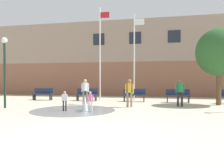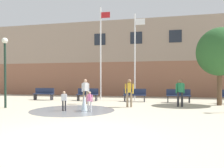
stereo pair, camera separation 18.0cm
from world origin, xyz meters
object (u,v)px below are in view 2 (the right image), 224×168
object	(u,v)px
child_running	(90,100)
teen_by_trashcan	(85,89)
park_bench_left_of_flagpoles	(87,94)
flagpole_left	(101,51)
park_bench_center	(135,95)
child_with_pink_shirt	(64,99)
park_bench_near_trashcan	(178,96)
park_bench_far_left	(44,94)
adult_watching	(129,91)
lamp_post_left_lane	(5,62)
flagpole_right	(135,54)
adult_in_red	(180,91)
street_tree_near_building	(220,52)

from	to	relation	value
child_running	teen_by_trashcan	world-z (taller)	teen_by_trashcan
park_bench_left_of_flagpoles	flagpole_left	size ratio (longest dim) A/B	0.22
park_bench_center	teen_by_trashcan	xyz separation A→B (m)	(-2.90, -2.26, 0.45)
child_with_pink_shirt	child_running	size ratio (longest dim) A/B	1.00
park_bench_near_trashcan	child_with_pink_shirt	distance (m)	8.00
park_bench_far_left	park_bench_near_trashcan	xyz separation A→B (m)	(10.03, 0.19, 0.00)
adult_watching	park_bench_near_trashcan	bearing A→B (deg)	-51.82
lamp_post_left_lane	child_with_pink_shirt	bearing A→B (deg)	-5.98
park_bench_far_left	flagpole_right	world-z (taller)	flagpole_right
park_bench_center	adult_in_red	world-z (taller)	adult_in_red
adult_watching	flagpole_right	size ratio (longest dim) A/B	0.24
teen_by_trashcan	flagpole_right	world-z (taller)	flagpole_right
teen_by_trashcan	adult_watching	bearing A→B (deg)	27.79
park_bench_center	child_with_pink_shirt	xyz separation A→B (m)	(-2.89, -5.43, 0.10)
lamp_post_left_lane	flagpole_left	bearing A→B (deg)	57.53
adult_watching	flagpole_left	bearing A→B (deg)	24.16
child_with_pink_shirt	park_bench_far_left	bearing A→B (deg)	-68.91
park_bench_near_trashcan	lamp_post_left_lane	xyz separation A→B (m)	(-9.58, -5.03, 2.06)
park_bench_near_trashcan	park_bench_center	bearing A→B (deg)	179.72
park_bench_far_left	park_bench_left_of_flagpoles	bearing A→B (deg)	1.49
park_bench_left_of_flagpoles	teen_by_trashcan	distance (m)	2.27
park_bench_center	park_bench_near_trashcan	bearing A→B (deg)	-0.28
teen_by_trashcan	park_bench_far_left	bearing A→B (deg)	-160.28
park_bench_far_left	street_tree_near_building	bearing A→B (deg)	-4.18
adult_watching	park_bench_left_of_flagpoles	bearing A→B (deg)	39.18
park_bench_near_trashcan	street_tree_near_building	distance (m)	3.77
park_bench_left_of_flagpoles	child_with_pink_shirt	distance (m)	5.35
park_bench_center	child_running	xyz separation A→B (m)	(-1.58, -5.36, 0.10)
park_bench_far_left	lamp_post_left_lane	size ratio (longest dim) A/B	0.41
adult_in_red	park_bench_far_left	bearing A→B (deg)	38.42
park_bench_far_left	teen_by_trashcan	xyz separation A→B (m)	(4.13, -2.05, 0.45)
child_with_pink_shirt	park_bench_center	bearing A→B (deg)	-135.32
child_with_pink_shirt	park_bench_left_of_flagpoles	bearing A→B (deg)	-100.74
park_bench_far_left	street_tree_near_building	size ratio (longest dim) A/B	0.34
park_bench_far_left	park_bench_left_of_flagpoles	xyz separation A→B (m)	(3.53, 0.09, 0.00)
child_running	park_bench_near_trashcan	bearing A→B (deg)	131.38
adult_watching	adult_in_red	bearing A→B (deg)	-82.64
park_bench_center	child_running	world-z (taller)	child_running
flagpole_left	street_tree_near_building	xyz separation A→B (m)	(8.07, -2.09, -0.60)
adult_watching	lamp_post_left_lane	xyz separation A→B (m)	(-6.66, -1.80, 1.60)
adult_in_red	park_bench_left_of_flagpoles	bearing A→B (deg)	31.32
child_with_pink_shirt	flagpole_right	world-z (taller)	flagpole_right
park_bench_center	adult_in_red	xyz separation A→B (m)	(2.91, -2.37, 0.45)
park_bench_far_left	flagpole_left	bearing A→B (deg)	15.47
park_bench_left_of_flagpoles	park_bench_near_trashcan	distance (m)	6.50
teen_by_trashcan	flagpole_left	distance (m)	4.35
park_bench_center	teen_by_trashcan	bearing A→B (deg)	-142.14
teen_by_trashcan	flagpole_left	world-z (taller)	flagpole_left
park_bench_near_trashcan	adult_in_red	world-z (taller)	adult_in_red
flagpole_left	lamp_post_left_lane	xyz separation A→B (m)	(-3.83, -6.02, -1.31)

